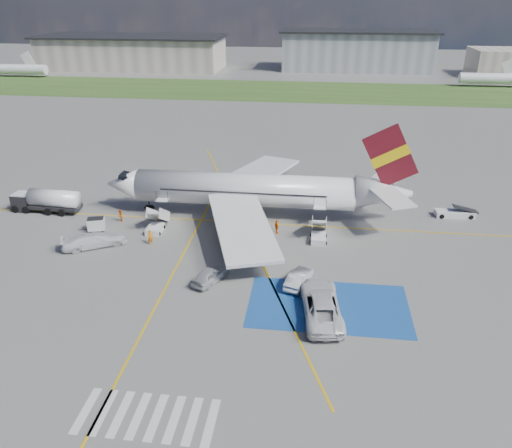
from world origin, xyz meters
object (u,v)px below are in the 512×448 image
object	(u,v)px
van_white_a	(321,300)
car_silver_b	(299,278)
fuel_tanker	(47,202)
car_silver_a	(210,275)
airliner	(257,190)
belt_loader	(455,214)
van_white_b	(94,238)
gpu_cart	(96,225)

from	to	relation	value
van_white_a	car_silver_b	bearing A→B (deg)	-70.82
car_silver_b	fuel_tanker	bearing A→B (deg)	-5.15
car_silver_a	car_silver_b	size ratio (longest dim) A/B	0.98
airliner	car_silver_b	xyz separation A→B (m)	(5.74, -14.88, -2.68)
fuel_tanker	belt_loader	world-z (taller)	fuel_tanker
car_silver_a	car_silver_b	world-z (taller)	car_silver_a
car_silver_b	van_white_b	distance (m)	22.66
fuel_tanker	car_silver_a	world-z (taller)	fuel_tanker
gpu_cart	airliner	bearing A→B (deg)	2.33
airliner	belt_loader	bearing A→B (deg)	6.71
airliner	van_white_a	size ratio (longest dim) A/B	5.51
gpu_cart	belt_loader	bearing A→B (deg)	-4.62
airliner	car_silver_b	world-z (taller)	airliner
belt_loader	gpu_cart	bearing A→B (deg)	-171.56
airliner	car_silver_a	size ratio (longest dim) A/B	8.61
airliner	van_white_b	xyz separation A→B (m)	(-16.37, -9.93, -2.39)
fuel_tanker	car_silver_b	distance (m)	34.25
car_silver_b	van_white_b	bearing A→B (deg)	4.71
fuel_tanker	car_silver_a	distance (m)	27.01
car_silver_a	airliner	bearing A→B (deg)	-73.91
fuel_tanker	van_white_a	xyz separation A→B (m)	(33.73, -17.33, 0.04)
fuel_tanker	belt_loader	bearing A→B (deg)	8.31
gpu_cart	car_silver_a	bearing A→B (deg)	-48.04
van_white_b	car_silver_b	bearing A→B (deg)	-131.88
gpu_cart	car_silver_b	distance (m)	25.06
gpu_cart	van_white_a	bearing A→B (deg)	-43.64
airliner	belt_loader	distance (m)	24.25
car_silver_b	gpu_cart	bearing A→B (deg)	-3.05
belt_loader	van_white_b	world-z (taller)	van_white_b
airliner	gpu_cart	bearing A→B (deg)	-160.90
car_silver_b	van_white_b	size ratio (longest dim) A/B	0.85
gpu_cart	van_white_a	xyz separation A→B (m)	(25.58, -12.96, 0.55)
fuel_tanker	van_white_b	xyz separation A→B (m)	(9.54, -8.15, -0.21)
airliner	car_silver_b	distance (m)	16.17
car_silver_b	van_white_a	xyz separation A→B (m)	(2.08, -4.23, 0.54)
belt_loader	van_white_b	bearing A→B (deg)	-166.14
airliner	fuel_tanker	size ratio (longest dim) A/B	4.29
van_white_b	belt_loader	bearing A→B (deg)	-101.71
airliner	van_white_b	world-z (taller)	airliner
car_silver_b	van_white_a	distance (m)	4.75
car_silver_a	gpu_cart	bearing A→B (deg)	-5.68
gpu_cart	car_silver_b	bearing A→B (deg)	-37.15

